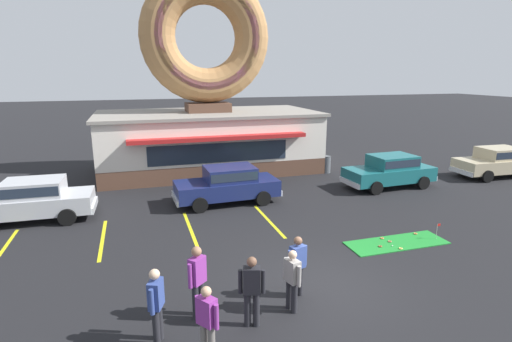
{
  "coord_description": "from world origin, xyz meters",
  "views": [
    {
      "loc": [
        -4.47,
        -8.65,
        5.54
      ],
      "look_at": [
        -0.26,
        5.0,
        2.0
      ],
      "focal_mm": 28.0,
      "sensor_mm": 36.0,
      "label": 1
    }
  ],
  "objects_px": {
    "pedestrian_crossing_woman": "(297,264)",
    "trash_bin": "(326,164)",
    "car_champagne": "(497,161)",
    "pedestrian_hooded_kid": "(207,320)",
    "car_navy": "(228,183)",
    "pedestrian_blue_sweater_man": "(292,278)",
    "putting_flag_pin": "(438,228)",
    "pedestrian_leather_jacket_man": "(198,278)",
    "pedestrian_beanie_man": "(252,288)",
    "golf_ball": "(392,246)",
    "pedestrian_clipboard_woman": "(156,302)",
    "car_teal": "(390,170)",
    "car_silver": "(32,199)"
  },
  "relations": [
    {
      "from": "pedestrian_crossing_woman",
      "to": "trash_bin",
      "type": "xyz_separation_m",
      "value": [
        6.59,
        11.49,
        -0.39
      ]
    },
    {
      "from": "car_champagne",
      "to": "trash_bin",
      "type": "height_order",
      "value": "car_champagne"
    },
    {
      "from": "pedestrian_hooded_kid",
      "to": "pedestrian_crossing_woman",
      "type": "xyz_separation_m",
      "value": [
        2.57,
        1.59,
        0.03
      ]
    },
    {
      "from": "pedestrian_crossing_woman",
      "to": "trash_bin",
      "type": "height_order",
      "value": "pedestrian_crossing_woman"
    },
    {
      "from": "car_navy",
      "to": "pedestrian_crossing_woman",
      "type": "bearing_deg",
      "value": -90.46
    },
    {
      "from": "car_navy",
      "to": "pedestrian_blue_sweater_man",
      "type": "bearing_deg",
      "value": -92.91
    },
    {
      "from": "putting_flag_pin",
      "to": "pedestrian_leather_jacket_man",
      "type": "relative_size",
      "value": 0.31
    },
    {
      "from": "pedestrian_beanie_man",
      "to": "pedestrian_crossing_woman",
      "type": "xyz_separation_m",
      "value": [
        1.44,
        0.84,
        -0.04
      ]
    },
    {
      "from": "pedestrian_blue_sweater_man",
      "to": "pedestrian_hooded_kid",
      "type": "distance_m",
      "value": 2.44
    },
    {
      "from": "golf_ball",
      "to": "pedestrian_clipboard_woman",
      "type": "xyz_separation_m",
      "value": [
        -7.6,
        -2.58,
        0.88
      ]
    },
    {
      "from": "putting_flag_pin",
      "to": "pedestrian_hooded_kid",
      "type": "height_order",
      "value": "pedestrian_hooded_kid"
    },
    {
      "from": "trash_bin",
      "to": "golf_ball",
      "type": "bearing_deg",
      "value": -104.31
    },
    {
      "from": "car_champagne",
      "to": "pedestrian_hooded_kid",
      "type": "xyz_separation_m",
      "value": [
        -17.65,
        -9.52,
        -0.01
      ]
    },
    {
      "from": "pedestrian_beanie_man",
      "to": "pedestrian_crossing_woman",
      "type": "bearing_deg",
      "value": 30.16
    },
    {
      "from": "golf_ball",
      "to": "pedestrian_crossing_woman",
      "type": "bearing_deg",
      "value": -156.55
    },
    {
      "from": "golf_ball",
      "to": "pedestrian_beanie_man",
      "type": "distance_m",
      "value": 6.21
    },
    {
      "from": "golf_ball",
      "to": "trash_bin",
      "type": "height_order",
      "value": "trash_bin"
    },
    {
      "from": "car_teal",
      "to": "trash_bin",
      "type": "height_order",
      "value": "car_teal"
    },
    {
      "from": "car_teal",
      "to": "pedestrian_beanie_man",
      "type": "relative_size",
      "value": 2.77
    },
    {
      "from": "pedestrian_blue_sweater_man",
      "to": "pedestrian_beanie_man",
      "type": "xyz_separation_m",
      "value": [
        -1.07,
        -0.29,
        0.08
      ]
    },
    {
      "from": "car_champagne",
      "to": "pedestrian_hooded_kid",
      "type": "distance_m",
      "value": 20.05
    },
    {
      "from": "golf_ball",
      "to": "putting_flag_pin",
      "type": "height_order",
      "value": "putting_flag_pin"
    },
    {
      "from": "car_champagne",
      "to": "pedestrian_beanie_man",
      "type": "distance_m",
      "value": 18.7
    },
    {
      "from": "car_silver",
      "to": "pedestrian_leather_jacket_man",
      "type": "height_order",
      "value": "pedestrian_leather_jacket_man"
    },
    {
      "from": "car_silver",
      "to": "car_teal",
      "type": "relative_size",
      "value": 0.99
    },
    {
      "from": "pedestrian_clipboard_woman",
      "to": "trash_bin",
      "type": "height_order",
      "value": "pedestrian_clipboard_woman"
    },
    {
      "from": "car_navy",
      "to": "pedestrian_beanie_man",
      "type": "xyz_separation_m",
      "value": [
        -1.5,
        -8.69,
        0.06
      ]
    },
    {
      "from": "car_teal",
      "to": "pedestrian_crossing_woman",
      "type": "relative_size",
      "value": 2.86
    },
    {
      "from": "pedestrian_blue_sweater_man",
      "to": "pedestrian_crossing_woman",
      "type": "xyz_separation_m",
      "value": [
        0.36,
        0.54,
        0.05
      ]
    },
    {
      "from": "car_navy",
      "to": "pedestrian_crossing_woman",
      "type": "relative_size",
      "value": 2.85
    },
    {
      "from": "golf_ball",
      "to": "pedestrian_leather_jacket_man",
      "type": "xyz_separation_m",
      "value": [
        -6.64,
        -1.93,
        0.93
      ]
    },
    {
      "from": "car_teal",
      "to": "pedestrian_beanie_man",
      "type": "xyz_separation_m",
      "value": [
        -9.71,
        -8.73,
        0.06
      ]
    },
    {
      "from": "putting_flag_pin",
      "to": "car_champagne",
      "type": "relative_size",
      "value": 0.12
    },
    {
      "from": "pedestrian_leather_jacket_man",
      "to": "putting_flag_pin",
      "type": "bearing_deg",
      "value": 13.29
    },
    {
      "from": "car_navy",
      "to": "pedestrian_hooded_kid",
      "type": "relative_size",
      "value": 2.93
    },
    {
      "from": "putting_flag_pin",
      "to": "trash_bin",
      "type": "bearing_deg",
      "value": 86.12
    },
    {
      "from": "pedestrian_leather_jacket_man",
      "to": "trash_bin",
      "type": "bearing_deg",
      "value": 51.91
    },
    {
      "from": "pedestrian_clipboard_woman",
      "to": "pedestrian_crossing_woman",
      "type": "xyz_separation_m",
      "value": [
        3.48,
        0.79,
        -0.04
      ]
    },
    {
      "from": "pedestrian_blue_sweater_man",
      "to": "pedestrian_leather_jacket_man",
      "type": "bearing_deg",
      "value": 169.51
    },
    {
      "from": "car_champagne",
      "to": "pedestrian_clipboard_woman",
      "type": "distance_m",
      "value": 20.51
    },
    {
      "from": "golf_ball",
      "to": "car_teal",
      "type": "bearing_deg",
      "value": 55.78
    },
    {
      "from": "car_navy",
      "to": "car_champagne",
      "type": "distance_m",
      "value": 15.02
    },
    {
      "from": "pedestrian_hooded_kid",
      "to": "pedestrian_clipboard_woman",
      "type": "height_order",
      "value": "pedestrian_clipboard_woman"
    },
    {
      "from": "putting_flag_pin",
      "to": "car_champagne",
      "type": "distance_m",
      "value": 10.98
    },
    {
      "from": "car_navy",
      "to": "pedestrian_leather_jacket_man",
      "type": "relative_size",
      "value": 2.62
    },
    {
      "from": "car_champagne",
      "to": "pedestrian_leather_jacket_man",
      "type": "bearing_deg",
      "value": -155.37
    },
    {
      "from": "golf_ball",
      "to": "pedestrian_crossing_woman",
      "type": "distance_m",
      "value": 4.57
    },
    {
      "from": "pedestrian_beanie_man",
      "to": "pedestrian_crossing_woman",
      "type": "relative_size",
      "value": 1.03
    },
    {
      "from": "pedestrian_crossing_woman",
      "to": "pedestrian_beanie_man",
      "type": "bearing_deg",
      "value": -149.84
    },
    {
      "from": "putting_flag_pin",
      "to": "pedestrian_beanie_man",
      "type": "distance_m",
      "value": 7.87
    }
  ]
}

